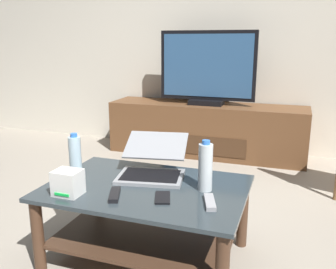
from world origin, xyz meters
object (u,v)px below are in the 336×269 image
Objects in this scene: coffee_table at (147,209)px; soundbar_remote at (116,195)px; router_box at (68,183)px; tv_remote at (210,202)px; water_bottle_near at (75,157)px; television at (207,70)px; cell_phone at (163,198)px; media_cabinet at (206,129)px; water_bottle_far at (205,167)px; laptop at (153,163)px.

soundbar_remote is (-0.09, -0.17, 0.14)m from coffee_table.
coffee_table is 7.85× the size of router_box.
water_bottle_near is at bearing 154.83° from tv_remote.
television reaches higher than tv_remote.
soundbar_remote is at bearing 170.50° from tv_remote.
television is 2.20m from router_box.
cell_phone is (0.13, -0.12, 0.14)m from coffee_table.
tv_remote is at bearing -16.15° from coffee_table.
cell_phone reaches higher than coffee_table.
router_box reaches higher than media_cabinet.
water_bottle_far is (0.71, 0.06, 0.01)m from water_bottle_near.
cell_phone is (0.17, -0.30, -0.06)m from laptop.
coffee_table is at bearing 145.72° from tv_remote.
router_box reaches higher than tv_remote.
coffee_table is 7.30× the size of cell_phone.
cell_phone is 0.23m from soundbar_remote.
water_bottle_far is at bearing 4.84° from water_bottle_near.
media_cabinet is 2.20m from router_box.
television is at bearing 93.80° from laptop.
water_bottle_near is 0.38m from soundbar_remote.
tv_remote is 0.45m from soundbar_remote.
cell_phone is 0.88× the size of tv_remote.
tv_remote reaches higher than coffee_table.
cell_phone is 0.88× the size of soundbar_remote.
water_bottle_near is at bearing -178.75° from coffee_table.
television is 1.80m from laptop.
media_cabinet is 1.79m from laptop.
water_bottle_near is (-0.26, -1.94, -0.34)m from television.
water_bottle_near is (-0.41, -0.01, 0.25)m from coffee_table.
soundbar_remote is at bearing -149.95° from water_bottle_far.
tv_remote is at bearing -68.48° from water_bottle_far.
cell_phone is at bearing 13.33° from router_box.
television is 1.99m from water_bottle_near.
water_bottle_far reaches higher than soundbar_remote.
coffee_table is 0.40m from tv_remote.
television reaches higher than water_bottle_far.
router_box is at bearing -66.18° from water_bottle_near.
water_bottle_near reaches higher than coffee_table.
coffee_table is 1.96m from media_cabinet.
television reaches higher than coffee_table.
water_bottle_near is 1.55× the size of soundbar_remote.
coffee_table is at bearing 41.45° from soundbar_remote.
tv_remote is (0.23, 0.01, 0.01)m from cell_phone.
television reaches higher than water_bottle_near.
water_bottle_near reaches higher than media_cabinet.
laptop is 3.72× the size of router_box.
water_bottle_near reaches higher than router_box.
soundbar_remote is (0.32, -0.16, -0.11)m from water_bottle_near.
water_bottle_far reaches higher than media_cabinet.
water_bottle_far reaches higher than laptop.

